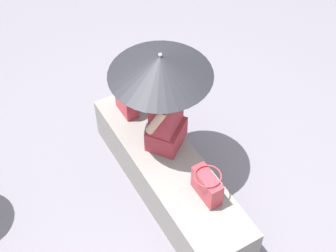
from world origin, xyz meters
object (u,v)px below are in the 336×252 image
at_px(person_seated, 166,113).
at_px(tote_bag_canvas, 126,98).
at_px(handbag_black, 207,185).
at_px(parasol, 160,66).

height_order(person_seated, tote_bag_canvas, person_seated).
relative_size(person_seated, handbag_black, 2.94).
height_order(handbag_black, tote_bag_canvas, tote_bag_canvas).
height_order(parasol, handbag_black, parasol).
bearing_deg(tote_bag_canvas, person_seated, -166.08).
bearing_deg(handbag_black, parasol, -0.10).
distance_m(handbag_black, tote_bag_canvas, 1.19).
xyz_separation_m(person_seated, handbag_black, (-0.66, -0.00, -0.25)).
distance_m(person_seated, parasol, 0.48).
xyz_separation_m(parasol, handbag_black, (-0.76, 0.00, -0.72)).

